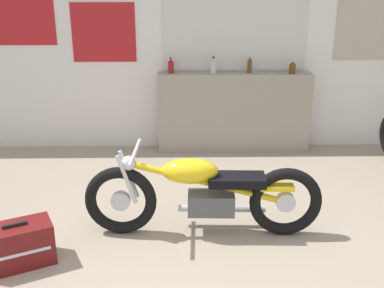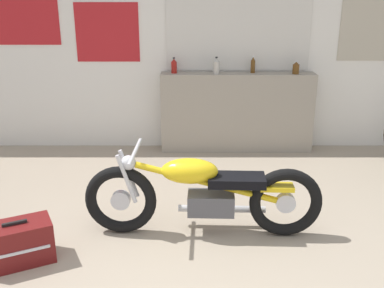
{
  "view_description": "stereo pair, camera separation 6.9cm",
  "coord_description": "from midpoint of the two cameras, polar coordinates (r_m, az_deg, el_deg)",
  "views": [
    {
      "loc": [
        0.09,
        -2.67,
        2.09
      ],
      "look_at": [
        0.17,
        1.32,
        0.7
      ],
      "focal_mm": 42.0,
      "sensor_mm": 36.0,
      "label": 1
    },
    {
      "loc": [
        0.16,
        -2.67,
        2.09
      ],
      "look_at": [
        0.17,
        1.32,
        0.7
      ],
      "focal_mm": 42.0,
      "sensor_mm": 36.0,
      "label": 2
    }
  ],
  "objects": [
    {
      "name": "motorcycle_yellow",
      "position": [
        3.95,
        1.83,
        -6.31
      ],
      "size": [
        2.09,
        0.64,
        0.79
      ],
      "color": "black",
      "rests_on": "ground_plane"
    },
    {
      "name": "bottle_center",
      "position": [
        5.95,
        7.99,
        9.88
      ],
      "size": [
        0.06,
        0.06,
        0.22
      ],
      "color": "#5B3814",
      "rests_on": "sill_counter"
    },
    {
      "name": "wall_back",
      "position": [
        6.0,
        -1.06,
        12.66
      ],
      "size": [
        10.0,
        0.07,
        2.8
      ],
      "color": "silver",
      "rests_on": "ground_plane"
    },
    {
      "name": "sill_counter",
      "position": [
        6.02,
        5.95,
        4.02
      ],
      "size": [
        2.01,
        0.28,
        1.04
      ],
      "color": "gray",
      "rests_on": "ground_plane"
    },
    {
      "name": "hard_case_darkred",
      "position": [
        3.9,
        -20.88,
        -11.73
      ],
      "size": [
        0.61,
        0.5,
        0.36
      ],
      "color": "maroon",
      "rests_on": "ground_plane"
    },
    {
      "name": "bottle_right_center",
      "position": [
        5.98,
        13.3,
        9.37
      ],
      "size": [
        0.08,
        0.08,
        0.17
      ],
      "color": "#5B3814",
      "rests_on": "sill_counter"
    },
    {
      "name": "bottle_left_center",
      "position": [
        5.82,
        3.38,
        9.81
      ],
      "size": [
        0.08,
        0.08,
        0.22
      ],
      "color": "#B7B2A8",
      "rests_on": "sill_counter"
    },
    {
      "name": "bottle_leftmost",
      "position": [
        5.88,
        -2.05,
        9.85
      ],
      "size": [
        0.07,
        0.07,
        0.2
      ],
      "color": "maroon",
      "rests_on": "sill_counter"
    }
  ]
}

